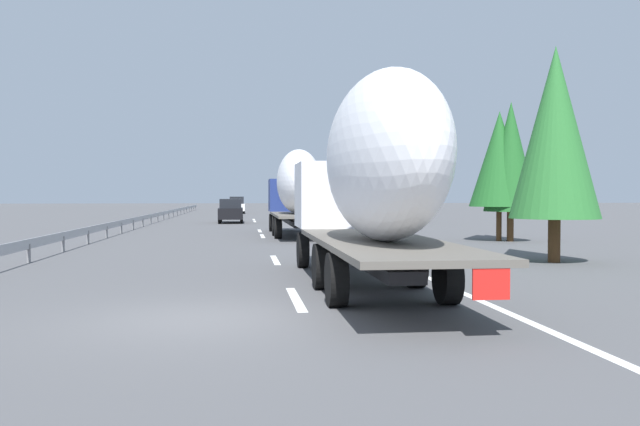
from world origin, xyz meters
TOP-DOWN VIEW (x-y plane):
  - ground_plane at (40.00, 0.00)m, footprint 260.00×260.00m
  - lane_stripe_0 at (2.00, -1.80)m, footprint 3.20×0.20m
  - lane_stripe_1 at (10.30, -1.80)m, footprint 3.20×0.20m
  - lane_stripe_2 at (23.26, -1.80)m, footprint 3.20×0.20m
  - lane_stripe_3 at (28.45, -1.80)m, footprint 3.20×0.20m
  - lane_stripe_4 at (43.01, -1.80)m, footprint 3.20×0.20m
  - lane_stripe_5 at (47.19, -1.80)m, footprint 3.20×0.20m
  - edge_line_right at (45.00, -5.50)m, footprint 110.00×0.20m
  - truck_lead at (23.39, -3.60)m, footprint 12.13×2.55m
  - truck_trailing at (3.01, -3.60)m, footprint 12.73×2.55m
  - car_white_van at (67.18, -0.20)m, footprint 4.35×1.86m
  - car_black_suv at (40.41, 0.11)m, footprint 4.76×1.88m
  - road_sign at (47.30, -6.70)m, footprint 0.10×0.90m
  - tree_0 at (18.24, -12.70)m, footprint 2.78×2.78m
  - tree_1 at (38.97, -12.33)m, footprint 3.24×3.24m
  - tree_2 at (17.95, -13.13)m, footprint 2.47×2.47m
  - tree_3 at (8.47, -10.60)m, footprint 2.82×2.82m
  - tree_4 at (59.50, -12.19)m, footprint 3.86×3.86m
  - tree_5 at (87.92, -10.85)m, footprint 2.74×2.74m
  - guardrail_median at (43.00, 6.00)m, footprint 94.00×0.10m

SIDE VIEW (x-z plane):
  - ground_plane at x=40.00m, z-range 0.00..0.00m
  - lane_stripe_0 at x=2.00m, z-range 0.00..0.01m
  - lane_stripe_1 at x=10.30m, z-range 0.00..0.01m
  - lane_stripe_2 at x=23.26m, z-range 0.00..0.01m
  - lane_stripe_3 at x=28.45m, z-range 0.00..0.01m
  - lane_stripe_4 at x=43.01m, z-range 0.00..0.01m
  - lane_stripe_5 at x=47.19m, z-range 0.00..0.01m
  - edge_line_right at x=45.00m, z-range 0.00..0.01m
  - guardrail_median at x=43.00m, z-range 0.20..0.96m
  - car_black_suv at x=40.41m, z-range 0.01..1.88m
  - car_white_van at x=67.18m, z-range -0.01..1.99m
  - road_sign at x=47.30m, z-range 0.63..3.97m
  - truck_lead at x=23.39m, z-range 0.25..4.72m
  - truck_trailing at x=3.01m, z-range 0.27..4.94m
  - tree_4 at x=59.50m, z-range 0.65..6.69m
  - tree_1 at x=38.97m, z-range 0.93..6.73m
  - tree_0 at x=18.24m, z-range 0.80..6.88m
  - tree_5 at x=87.92m, z-range 0.67..7.14m
  - tree_2 at x=17.95m, z-range 0.68..7.17m
  - tree_3 at x=8.47m, z-range 0.69..7.56m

